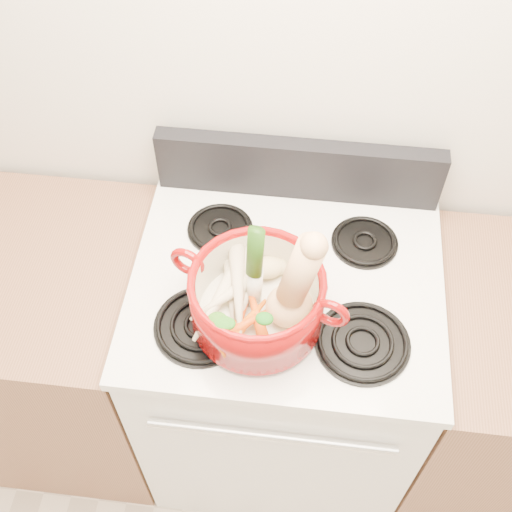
# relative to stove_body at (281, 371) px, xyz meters

# --- Properties ---
(wall_back) EXTENTS (3.50, 0.02, 2.60)m
(wall_back) POSITION_rel_stove_body_xyz_m (0.00, 0.35, 0.84)
(wall_back) COLOR beige
(wall_back) RESTS_ON floor
(stove_body) EXTENTS (0.76, 0.65, 0.92)m
(stove_body) POSITION_rel_stove_body_xyz_m (0.00, 0.00, 0.00)
(stove_body) COLOR white
(stove_body) RESTS_ON floor
(cooktop) EXTENTS (0.78, 0.67, 0.03)m
(cooktop) POSITION_rel_stove_body_xyz_m (0.00, 0.00, 0.47)
(cooktop) COLOR silver
(cooktop) RESTS_ON stove_body
(control_backsplash) EXTENTS (0.76, 0.05, 0.18)m
(control_backsplash) POSITION_rel_stove_body_xyz_m (0.00, 0.30, 0.58)
(control_backsplash) COLOR black
(control_backsplash) RESTS_ON cooktop
(oven_handle) EXTENTS (0.60, 0.02, 0.02)m
(oven_handle) POSITION_rel_stove_body_xyz_m (0.00, -0.34, 0.32)
(oven_handle) COLOR silver
(oven_handle) RESTS_ON stove_body
(burner_front_left) EXTENTS (0.22, 0.22, 0.02)m
(burner_front_left) POSITION_rel_stove_body_xyz_m (-0.19, -0.16, 0.50)
(burner_front_left) COLOR black
(burner_front_left) RESTS_ON cooktop
(burner_front_right) EXTENTS (0.22, 0.22, 0.02)m
(burner_front_right) POSITION_rel_stove_body_xyz_m (0.19, -0.16, 0.50)
(burner_front_right) COLOR black
(burner_front_right) RESTS_ON cooktop
(burner_back_left) EXTENTS (0.17, 0.17, 0.02)m
(burner_back_left) POSITION_rel_stove_body_xyz_m (-0.19, 0.14, 0.50)
(burner_back_left) COLOR black
(burner_back_left) RESTS_ON cooktop
(burner_back_right) EXTENTS (0.17, 0.17, 0.02)m
(burner_back_right) POSITION_rel_stove_body_xyz_m (0.19, 0.14, 0.50)
(burner_back_right) COLOR black
(burner_back_right) RESTS_ON cooktop
(dutch_oven) EXTENTS (0.38, 0.38, 0.15)m
(dutch_oven) POSITION_rel_stove_body_xyz_m (-0.06, -0.13, 0.58)
(dutch_oven) COLOR maroon
(dutch_oven) RESTS_ON burner_front_left
(pot_handle_left) EXTENTS (0.09, 0.04, 0.09)m
(pot_handle_left) POSITION_rel_stove_body_xyz_m (-0.23, -0.08, 0.63)
(pot_handle_left) COLOR maroon
(pot_handle_left) RESTS_ON dutch_oven
(pot_handle_right) EXTENTS (0.09, 0.04, 0.09)m
(pot_handle_right) POSITION_rel_stove_body_xyz_m (0.11, -0.18, 0.63)
(pot_handle_right) COLOR maroon
(pot_handle_right) RESTS_ON dutch_oven
(squash) EXTENTS (0.20, 0.17, 0.29)m
(squash) POSITION_rel_stove_body_xyz_m (0.01, -0.14, 0.68)
(squash) COLOR tan
(squash) RESTS_ON dutch_oven
(leek) EXTENTS (0.06, 0.08, 0.25)m
(leek) POSITION_rel_stove_body_xyz_m (-0.07, -0.10, 0.66)
(leek) COLOR beige
(leek) RESTS_ON dutch_oven
(ginger) EXTENTS (0.10, 0.09, 0.05)m
(ginger) POSITION_rel_stove_body_xyz_m (-0.05, -0.02, 0.56)
(ginger) COLOR tan
(ginger) RESTS_ON dutch_oven
(parsnip_0) EXTENTS (0.08, 0.22, 0.06)m
(parsnip_0) POSITION_rel_stove_body_xyz_m (-0.13, -0.08, 0.56)
(parsnip_0) COLOR beige
(parsnip_0) RESTS_ON dutch_oven
(parsnip_1) EXTENTS (0.13, 0.23, 0.07)m
(parsnip_1) POSITION_rel_stove_body_xyz_m (-0.15, -0.13, 0.57)
(parsnip_1) COLOR beige
(parsnip_1) RESTS_ON dutch_oven
(parsnip_2) EXTENTS (0.06, 0.18, 0.05)m
(parsnip_2) POSITION_rel_stove_body_xyz_m (-0.09, -0.10, 0.57)
(parsnip_2) COLOR beige
(parsnip_2) RESTS_ON dutch_oven
(parsnip_3) EXTENTS (0.15, 0.14, 0.05)m
(parsnip_3) POSITION_rel_stove_body_xyz_m (-0.14, -0.13, 0.58)
(parsnip_3) COLOR beige
(parsnip_3) RESTS_ON dutch_oven
(parsnip_4) EXTENTS (0.05, 0.23, 0.06)m
(parsnip_4) POSITION_rel_stove_body_xyz_m (-0.10, -0.06, 0.59)
(parsnip_4) COLOR beige
(parsnip_4) RESTS_ON dutch_oven
(parsnip_5) EXTENTS (0.08, 0.23, 0.06)m
(parsnip_5) POSITION_rel_stove_body_xyz_m (-0.11, -0.11, 0.59)
(parsnip_5) COLOR beige
(parsnip_5) RESTS_ON dutch_oven
(carrot_0) EXTENTS (0.06, 0.15, 0.04)m
(carrot_0) POSITION_rel_stove_body_xyz_m (-0.10, -0.17, 0.55)
(carrot_0) COLOR #B84209
(carrot_0) RESTS_ON dutch_oven
(carrot_1) EXTENTS (0.12, 0.16, 0.05)m
(carrot_1) POSITION_rel_stove_body_xyz_m (-0.08, -0.19, 0.57)
(carrot_1) COLOR #CB5B0A
(carrot_1) RESTS_ON dutch_oven
(carrot_2) EXTENTS (0.08, 0.16, 0.04)m
(carrot_2) POSITION_rel_stove_body_xyz_m (-0.06, -0.15, 0.57)
(carrot_2) COLOR #C14A09
(carrot_2) RESTS_ON dutch_oven
(carrot_3) EXTENTS (0.13, 0.12, 0.04)m
(carrot_3) POSITION_rel_stove_body_xyz_m (-0.08, -0.19, 0.57)
(carrot_3) COLOR #C94C0A
(carrot_3) RESTS_ON dutch_oven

